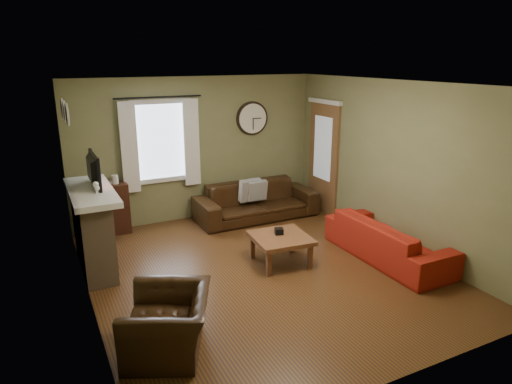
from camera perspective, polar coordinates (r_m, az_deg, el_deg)
name	(u,v)px	position (r m, az deg, el deg)	size (l,w,h in m)	color
floor	(262,271)	(6.59, 0.79, -9.79)	(4.60, 5.20, 0.00)	#4E2E16
ceiling	(263,84)	(5.92, 0.89, 13.39)	(4.60, 5.20, 0.00)	white
wall_left	(82,207)	(5.51, -20.95, -1.76)	(0.00, 5.20, 2.60)	olive
wall_right	(393,165)	(7.44, 16.80, 3.22)	(0.00, 5.20, 2.60)	olive
wall_back	(198,149)	(8.46, -7.31, 5.35)	(4.60, 0.00, 2.60)	olive
wall_front	(402,255)	(4.13, 17.78, -7.52)	(4.60, 0.00, 2.60)	olive
fireplace	(93,232)	(6.85, -19.71, -4.75)	(0.40, 1.40, 1.10)	gray
firebox	(108,246)	(6.96, -17.96, -6.46)	(0.04, 0.60, 0.55)	black
mantel	(91,192)	(6.67, -19.95, 0.01)	(0.58, 1.60, 0.08)	white
tv	(89,174)	(6.77, -20.12, 2.09)	(0.60, 0.08, 0.35)	black
tv_screen	(95,170)	(6.76, -19.50, 2.64)	(0.02, 0.62, 0.36)	#994C3F
medallion_left	(67,114)	(6.10, -22.53, 8.95)	(0.28, 0.28, 0.03)	white
medallion_mid	(65,111)	(6.45, -22.79, 9.27)	(0.28, 0.28, 0.03)	white
medallion_right	(63,109)	(6.79, -23.03, 9.55)	(0.28, 0.28, 0.03)	white
window_pane	(160,141)	(8.21, -11.95, 6.20)	(1.00, 0.02, 1.30)	silver
curtain_rod	(159,97)	(8.01, -12.09, 11.51)	(0.03, 0.03, 1.50)	black
curtain_left	(129,148)	(8.00, -15.55, 5.33)	(0.28, 0.04, 1.55)	white
curtain_right	(192,143)	(8.27, -8.05, 6.13)	(0.28, 0.04, 1.55)	white
wall_clock	(253,118)	(8.75, -0.43, 9.18)	(0.64, 0.06, 0.64)	white
door	(323,158)	(8.87, 8.41, 4.18)	(0.05, 0.90, 2.10)	brown
bookshelf	(107,210)	(8.13, -18.18, -2.13)	(0.74, 0.31, 0.87)	#34180F
book	(104,179)	(8.04, -18.49, 1.54)	(0.17, 0.23, 0.02)	brown
sofa_brown	(256,201)	(8.54, 0.03, -1.12)	(2.27, 0.89, 0.66)	black
pillow_left	(257,191)	(8.42, 0.15, 0.18)	(0.37, 0.11, 0.37)	gray
pillow_right	(250,190)	(8.45, -0.76, 0.23)	(0.42, 0.12, 0.42)	gray
sofa_red	(388,239)	(7.13, 16.14, -5.72)	(2.08, 0.81, 0.61)	maroon
armchair	(168,323)	(4.93, -10.96, -15.82)	(0.96, 0.84, 0.62)	black
coffee_table	(280,249)	(6.74, 3.07, -7.19)	(0.80, 0.80, 0.43)	brown
tissue_box	(279,236)	(6.74, 2.88, -5.48)	(0.12, 0.12, 0.09)	black
wine_glass_a	(98,193)	(6.09, -19.19, -0.15)	(0.06, 0.06, 0.19)	white
wine_glass_b	(96,190)	(6.19, -19.35, 0.24)	(0.08, 0.08, 0.21)	white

